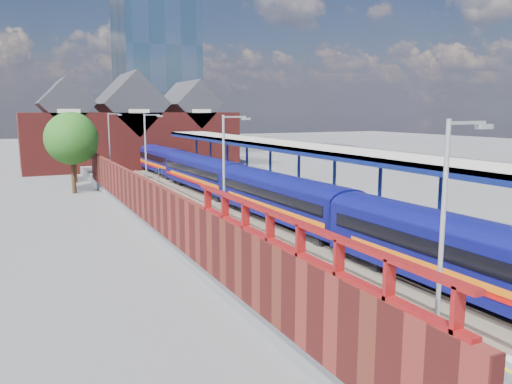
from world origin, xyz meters
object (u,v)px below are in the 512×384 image
Objects in this scene: platform_sign at (159,178)px; parked_car_dark at (417,216)px; train at (236,181)px; lamp_post_a at (446,242)px; lamp_post_c at (147,153)px; parked_car_blue at (284,182)px; lamp_post_d at (111,141)px; lamp_post_b at (226,176)px; parked_car_silver at (410,214)px.

platform_sign reaches higher than parked_car_dark.
parked_car_dark is at bearing -71.16° from train.
lamp_post_c is at bearing 90.00° from lamp_post_a.
parked_car_blue is (5.37, 1.00, -0.53)m from train.
lamp_post_d is (0.00, 16.00, 0.00)m from lamp_post_c.
lamp_post_d is at bearing 90.00° from lamp_post_a.
platform_sign is 11.91m from parked_car_blue.
lamp_post_a and lamp_post_b have the same top height.
parked_car_silver is 0.49m from parked_car_dark.
lamp_post_a is 30.00m from lamp_post_c.
lamp_post_b reaches higher than train.
lamp_post_c is 20.59m from parked_car_dark.
lamp_post_c reaches higher than parked_car_blue.
lamp_post_a is 2.80× the size of platform_sign.
train is at bearing 75.71° from lamp_post_a.
lamp_post_b is 2.80× the size of platform_sign.
platform_sign is (1.36, -14.00, -2.30)m from lamp_post_d.
lamp_post_b is 1.70× the size of parked_car_silver.
parked_car_silver is 0.96× the size of parked_car_blue.
parked_car_silver is (13.20, 1.16, -3.32)m from lamp_post_b.
parked_car_dark is (13.36, 0.70, -3.40)m from lamp_post_b.
platform_sign is at bearing 28.60° from parked_car_silver.
parked_car_blue is at bearing 10.58° from train.
parked_car_silver is at bearing -48.35° from lamp_post_c.
parked_car_silver is at bearing 23.48° from parked_car_dark.
parked_car_silver is (13.20, -30.84, -3.32)m from lamp_post_d.
lamp_post_c is (-7.86, -0.84, 2.87)m from train.
lamp_post_a is at bearing 141.70° from parked_car_dark.
parked_car_dark is 17.14m from parked_car_blue.
parked_car_dark is (12.00, -17.30, -1.10)m from platform_sign.
lamp_post_b is at bearing -115.01° from train.
lamp_post_a is at bearing -92.44° from platform_sign.
train is 5.49m from parked_car_blue.
parked_car_silver is at bearing -159.36° from parked_car_blue.
lamp_post_b is 13.80m from parked_car_dark.
parked_car_blue is (13.22, 17.84, -3.40)m from lamp_post_b.
lamp_post_c is at bearing -124.26° from platform_sign.
lamp_post_d is at bearing 27.08° from parked_car_dark.
train is 16.57m from parked_car_silver.
train is 16.17× the size of parked_car_dark.
train is 16.05× the size of parked_car_silver.
platform_sign reaches higher than parked_car_silver.
parked_car_silver is (13.20, 15.16, -3.32)m from lamp_post_a.
lamp_post_a reaches higher than parked_car_dark.
platform_sign is 21.08m from parked_car_dark.
lamp_post_c is 1.70× the size of parked_car_silver.
lamp_post_d is at bearing 90.00° from lamp_post_c.
train is at bearing 64.99° from lamp_post_b.
parked_car_dark is (5.50, -16.13, -0.53)m from train.
platform_sign is 0.61× the size of parked_car_silver.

